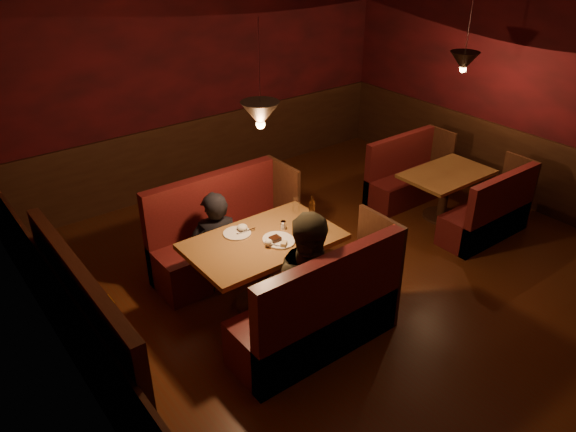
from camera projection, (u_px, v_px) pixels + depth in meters
room at (365, 209)px, 5.41m from camera, size 6.02×7.02×2.92m
main_table at (265, 254)px, 5.52m from camera, size 1.48×0.90×1.04m
main_bench_far at (223, 241)px, 6.24m from camera, size 1.63×0.58×1.11m
main_bench_near at (321, 318)px, 5.07m from camera, size 1.63×0.58×1.11m
second_table at (446, 184)px, 7.23m from camera, size 1.15×0.73×0.65m
second_bench_far at (405, 179)px, 7.81m from camera, size 1.27×0.47×0.90m
second_bench_near at (490, 217)px, 6.86m from camera, size 1.27×0.47×0.90m
diner_a at (215, 226)px, 5.77m from camera, size 0.62×0.51×1.47m
diner_b at (314, 265)px, 4.95m from camera, size 0.94×0.80×1.69m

